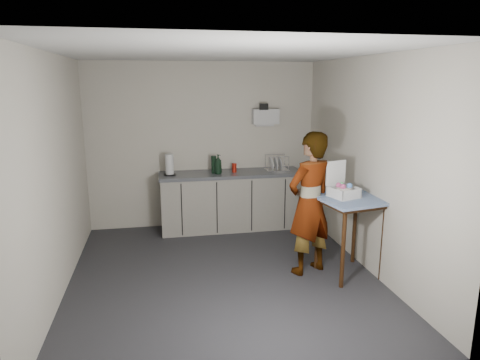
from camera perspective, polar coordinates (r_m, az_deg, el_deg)
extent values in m
plane|color=#28272C|center=(5.32, -2.28, -12.55)|extent=(4.00, 4.00, 0.00)
cube|color=beige|center=(6.85, -4.94, 4.60)|extent=(3.60, 0.02, 2.60)
cube|color=beige|center=(5.46, 16.51, 1.97)|extent=(0.02, 4.00, 2.60)
cube|color=beige|center=(4.97, -23.28, 0.39)|extent=(0.02, 4.00, 2.60)
cube|color=white|center=(4.81, -2.56, 16.58)|extent=(3.60, 4.00, 0.01)
cube|color=black|center=(6.92, -1.17, -6.02)|extent=(2.20, 0.52, 0.08)
cube|color=#A39E91|center=(6.80, -1.18, -2.91)|extent=(2.20, 0.58, 0.86)
cube|color=#474A50|center=(6.69, -1.20, 0.84)|extent=(2.24, 0.62, 0.05)
cube|color=black|center=(6.44, -7.78, -3.95)|extent=(0.02, 0.01, 0.80)
cube|color=black|center=(6.49, -3.09, -3.72)|extent=(0.02, 0.01, 0.80)
cube|color=black|center=(6.58, 1.58, -3.47)|extent=(0.01, 0.01, 0.80)
cube|color=black|center=(6.71, 6.00, -3.20)|extent=(0.02, 0.01, 0.80)
cube|color=white|center=(6.91, 3.41, 8.45)|extent=(0.42, 0.16, 0.24)
cube|color=white|center=(6.97, 3.29, 7.34)|extent=(0.30, 0.06, 0.04)
cube|color=black|center=(6.80, 3.20, 9.73)|extent=(0.14, 0.02, 0.10)
cylinder|color=#361D0C|center=(4.99, 13.57, -9.13)|extent=(0.05, 0.05, 0.89)
cylinder|color=#361D0C|center=(5.31, 18.51, -8.09)|extent=(0.05, 0.05, 0.89)
cylinder|color=#361D0C|center=(5.42, 10.26, -7.18)|extent=(0.05, 0.05, 0.89)
cylinder|color=#361D0C|center=(5.71, 15.00, -6.36)|extent=(0.05, 0.05, 0.89)
cube|color=#361D0C|center=(5.21, 14.62, -2.83)|extent=(0.76, 0.76, 0.04)
cube|color=#184592|center=(5.20, 14.65, -2.42)|extent=(0.87, 0.87, 0.03)
imported|color=#B2A593|center=(5.18, 9.27, -3.14)|extent=(0.75, 0.64, 1.74)
imported|color=black|center=(6.55, -2.94, 2.12)|extent=(0.16, 0.16, 0.30)
cylinder|color=red|center=(6.68, -0.77, 1.64)|extent=(0.07, 0.07, 0.14)
cylinder|color=black|center=(6.62, -3.51, 2.09)|extent=(0.08, 0.08, 0.27)
cylinder|color=black|center=(6.57, -9.34, 0.73)|extent=(0.18, 0.18, 0.02)
cylinder|color=white|center=(6.54, -9.39, 2.11)|extent=(0.12, 0.12, 0.30)
cube|color=silver|center=(6.85, 4.92, 1.36)|extent=(0.35, 0.26, 0.02)
cylinder|color=silver|center=(6.68, 3.90, 2.16)|extent=(0.01, 0.01, 0.23)
cylinder|color=silver|center=(6.76, 6.50, 2.24)|extent=(0.01, 0.01, 0.23)
cylinder|color=silver|center=(6.89, 3.41, 2.51)|extent=(0.01, 0.01, 0.23)
cylinder|color=silver|center=(6.98, 5.94, 2.59)|extent=(0.01, 0.01, 0.23)
cylinder|color=white|center=(6.81, 4.22, 2.21)|extent=(0.04, 0.19, 0.19)
cylinder|color=white|center=(6.83, 4.79, 2.23)|extent=(0.04, 0.19, 0.19)
cylinder|color=white|center=(6.84, 5.36, 2.25)|extent=(0.04, 0.19, 0.19)
cube|color=white|center=(5.18, 13.63, -2.15)|extent=(0.37, 0.37, 0.01)
cube|color=white|center=(5.07, 14.74, -1.86)|extent=(0.28, 0.10, 0.11)
cube|color=white|center=(5.27, 12.63, -1.19)|extent=(0.28, 0.10, 0.11)
cube|color=white|center=(5.07, 12.49, -1.72)|extent=(0.10, 0.28, 0.11)
cube|color=white|center=(5.26, 14.80, -1.32)|extent=(0.10, 0.28, 0.11)
cube|color=white|center=(5.23, 12.67, 0.96)|extent=(0.28, 0.10, 0.29)
cylinder|color=white|center=(5.17, 13.66, -1.52)|extent=(0.19, 0.19, 0.11)
sphere|color=#DB5093|center=(5.09, 13.56, -0.87)|extent=(0.07, 0.07, 0.07)
sphere|color=#5D9BFF|center=(5.15, 14.40, -0.76)|extent=(0.07, 0.07, 0.07)
sphere|color=#63F184|center=(5.18, 13.35, -0.62)|extent=(0.07, 0.07, 0.07)
sphere|color=#DB5093|center=(5.15, 13.02, -0.69)|extent=(0.07, 0.07, 0.07)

